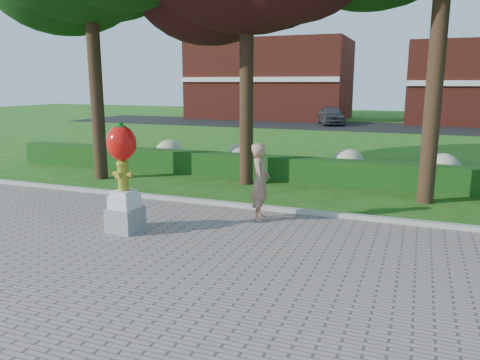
{
  "coord_description": "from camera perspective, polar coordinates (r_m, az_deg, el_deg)",
  "views": [
    {
      "loc": [
        3.23,
        -8.14,
        3.28
      ],
      "look_at": [
        -0.29,
        1.0,
        1.22
      ],
      "focal_mm": 35.0,
      "sensor_mm": 36.0,
      "label": 1
    }
  ],
  "objects": [
    {
      "name": "lawn_hedge",
      "position": [
        15.74,
        8.89,
        1.17
      ],
      "size": [
        24.0,
        0.7,
        0.8
      ],
      "primitive_type": "cube",
      "color": "#1B4112",
      "rests_on": "ground"
    },
    {
      "name": "woman",
      "position": [
        11.08,
        2.5,
        -0.2
      ],
      "size": [
        0.59,
        0.76,
        1.85
      ],
      "primitive_type": "imported",
      "rotation": [
        0.0,
        0.0,
        1.8
      ],
      "color": "#9F755B",
      "rests_on": "walkway"
    },
    {
      "name": "parked_car",
      "position": [
        37.65,
        10.99,
        7.78
      ],
      "size": [
        3.08,
        4.61,
        1.46
      ],
      "primitive_type": "imported",
      "rotation": [
        0.0,
        0.0,
        0.35
      ],
      "color": "#414249",
      "rests_on": "street"
    },
    {
      "name": "walkway",
      "position": [
        6.18,
        -15.29,
        -20.44
      ],
      "size": [
        40.0,
        14.0,
        0.04
      ],
      "primitive_type": "cube",
      "color": "gray",
      "rests_on": "ground"
    },
    {
      "name": "building_left",
      "position": [
        44.17,
        3.74,
        12.11
      ],
      "size": [
        14.0,
        8.0,
        7.0
      ],
      "primitive_type": "cube",
      "color": "maroon",
      "rests_on": "ground"
    },
    {
      "name": "hydrant_sculpture",
      "position": [
        10.44,
        -14.08,
        0.64
      ],
      "size": [
        0.7,
        0.7,
        2.4
      ],
      "rotation": [
        0.0,
        0.0,
        -0.07
      ],
      "color": "gray",
      "rests_on": "walkway"
    },
    {
      "name": "ground",
      "position": [
        9.35,
        -0.54,
        -8.68
      ],
      "size": [
        100.0,
        100.0,
        0.0
      ],
      "primitive_type": "plane",
      "color": "#225415",
      "rests_on": "ground"
    },
    {
      "name": "hydrangea_row",
      "position": [
        16.58,
        11.57,
        2.13
      ],
      "size": [
        20.1,
        1.1,
        0.99
      ],
      "color": "beige",
      "rests_on": "ground"
    },
    {
      "name": "curb",
      "position": [
        12.03,
        4.74,
        -3.64
      ],
      "size": [
        40.0,
        0.18,
        0.15
      ],
      "primitive_type": "cube",
      "color": "#ADADA5",
      "rests_on": "ground"
    },
    {
      "name": "street",
      "position": [
        36.43,
        16.01,
        6.24
      ],
      "size": [
        50.0,
        8.0,
        0.02
      ],
      "primitive_type": "cube",
      "color": "black",
      "rests_on": "ground"
    }
  ]
}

